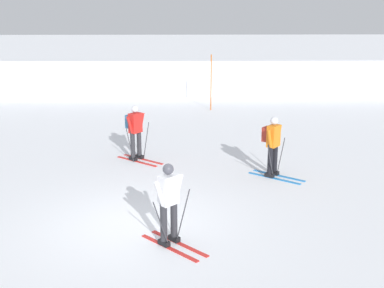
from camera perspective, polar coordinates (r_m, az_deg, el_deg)
name	(u,v)px	position (r m, az deg, el deg)	size (l,w,h in m)	color
ground_plane	(134,224)	(11.64, -6.47, -8.73)	(120.00, 120.00, 0.00)	white
far_snow_ridge	(163,71)	(28.93, -3.25, 8.06)	(80.00, 6.20, 1.80)	white
skier_red	(135,130)	(15.79, -6.31, 1.59)	(1.48, 1.29, 1.71)	red
skier_orange	(273,143)	(14.39, 8.88, 0.07)	(1.49, 1.28, 1.71)	#237AC6
skier_white	(169,202)	(10.32, -2.56, -6.40)	(1.38, 1.41, 1.71)	red
trail_marker_pole	(211,83)	(22.80, 2.12, 6.78)	(0.05, 0.05, 2.45)	#C65614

